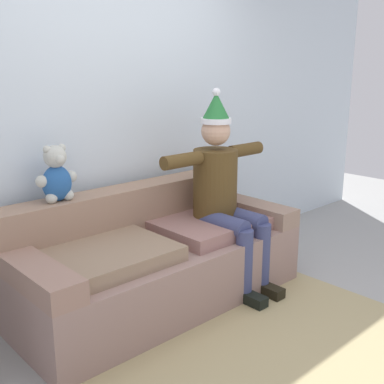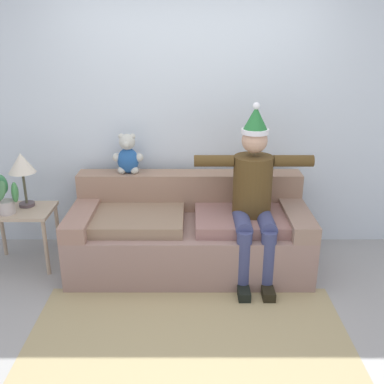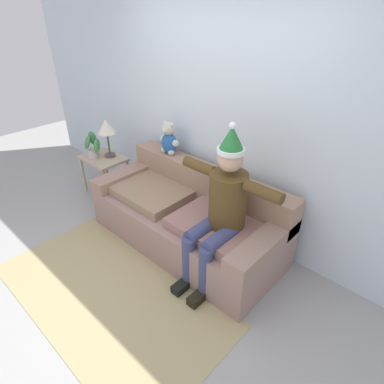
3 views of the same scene
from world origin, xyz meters
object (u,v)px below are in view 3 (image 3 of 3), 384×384
(person_seated, at_px, (221,207))
(potted_plant, at_px, (93,147))
(teddy_bear, at_px, (169,139))
(side_table, at_px, (104,163))
(couch, at_px, (188,217))
(table_lamp, at_px, (106,128))

(person_seated, bearing_deg, potted_plant, 178.51)
(person_seated, relative_size, potted_plant, 4.30)
(teddy_bear, height_order, side_table, teddy_bear)
(couch, xyz_separation_m, teddy_bear, (-0.58, 0.29, 0.65))
(potted_plant, bearing_deg, couch, 3.78)
(side_table, height_order, potted_plant, potted_plant)
(couch, height_order, table_lamp, table_lamp)
(couch, distance_m, person_seated, 0.73)
(teddy_bear, bearing_deg, side_table, -162.08)
(table_lamp, relative_size, potted_plant, 1.42)
(teddy_bear, distance_m, table_lamp, 0.94)
(teddy_bear, distance_m, side_table, 1.13)
(side_table, bearing_deg, teddy_bear, 17.92)
(couch, relative_size, potted_plant, 5.99)
(couch, xyz_separation_m, table_lamp, (-1.49, 0.07, 0.62))
(couch, relative_size, teddy_bear, 5.56)
(couch, distance_m, teddy_bear, 0.92)
(person_seated, relative_size, table_lamp, 3.03)
(person_seated, height_order, table_lamp, person_seated)
(couch, distance_m, potted_plant, 1.65)
(couch, xyz_separation_m, potted_plant, (-1.60, -0.11, 0.39))
(couch, xyz_separation_m, side_table, (-1.54, -0.02, 0.15))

